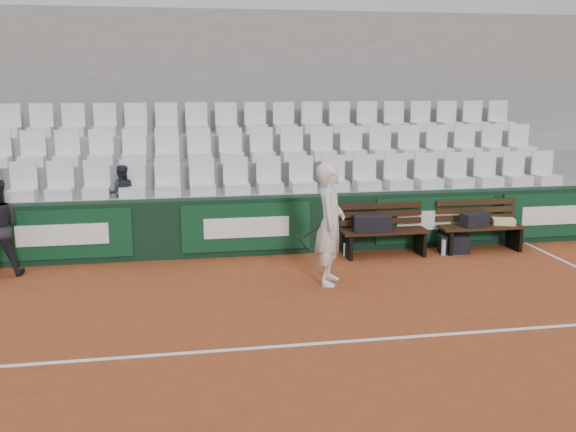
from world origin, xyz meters
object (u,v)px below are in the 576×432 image
(sports_bag_right, at_px, (475,220))
(water_bottle_near, at_px, (345,250))
(water_bottle_far, at_px, (443,248))
(spectator_c, at_px, (120,168))
(sports_bag_left, at_px, (372,224))
(tennis_player, at_px, (330,224))
(bench_left, at_px, (384,243))
(bench_right, at_px, (480,238))
(sports_bag_ground, at_px, (454,244))

(sports_bag_right, bearing_deg, water_bottle_near, 178.79)
(water_bottle_far, distance_m, spectator_c, 5.73)
(sports_bag_left, relative_size, spectator_c, 0.63)
(sports_bag_left, relative_size, tennis_player, 0.35)
(tennis_player, bearing_deg, spectator_c, 143.46)
(bench_left, relative_size, spectator_c, 1.51)
(bench_left, distance_m, spectator_c, 4.71)
(bench_right, relative_size, sports_bag_right, 2.97)
(sports_bag_ground, xyz_separation_m, spectator_c, (-5.70, 1.03, 1.34))
(sports_bag_right, height_order, spectator_c, spectator_c)
(sports_bag_right, distance_m, water_bottle_near, 2.37)
(sports_bag_ground, bearing_deg, bench_right, 4.49)
(water_bottle_near, bearing_deg, bench_left, -6.44)
(sports_bag_ground, distance_m, water_bottle_far, 0.30)
(water_bottle_far, height_order, tennis_player, tennis_player)
(sports_bag_right, distance_m, spectator_c, 6.24)
(sports_bag_left, height_order, spectator_c, spectator_c)
(sports_bag_ground, height_order, tennis_player, tennis_player)
(spectator_c, bearing_deg, water_bottle_near, 164.85)
(sports_bag_ground, height_order, water_bottle_far, sports_bag_ground)
(bench_left, relative_size, tennis_player, 0.83)
(sports_bag_ground, bearing_deg, water_bottle_far, -149.33)
(bench_right, height_order, sports_bag_right, sports_bag_right)
(water_bottle_far, relative_size, tennis_player, 0.15)
(water_bottle_far, bearing_deg, spectator_c, 167.77)
(sports_bag_ground, bearing_deg, spectator_c, 169.77)
(sports_bag_left, distance_m, water_bottle_far, 1.33)
(tennis_player, bearing_deg, water_bottle_near, 65.99)
(water_bottle_near, relative_size, water_bottle_far, 0.85)
(sports_bag_right, xyz_separation_m, water_bottle_far, (-0.64, -0.20, -0.43))
(sports_bag_right, distance_m, sports_bag_ground, 0.57)
(spectator_c, bearing_deg, bench_right, 169.79)
(bench_left, relative_size, bench_right, 1.00)
(spectator_c, bearing_deg, sports_bag_left, 164.81)
(bench_right, height_order, tennis_player, tennis_player)
(bench_right, distance_m, spectator_c, 6.42)
(bench_left, relative_size, sports_bag_left, 2.39)
(sports_bag_left, height_order, water_bottle_near, sports_bag_left)
(water_bottle_near, xyz_separation_m, tennis_player, (-0.62, -1.39, 0.79))
(bench_right, xyz_separation_m, tennis_player, (-3.08, -1.34, 0.68))
(bench_left, distance_m, water_bottle_far, 1.04)
(bench_right, height_order, water_bottle_near, bench_right)
(sports_bag_left, xyz_separation_m, sports_bag_ground, (1.50, 0.02, -0.43))
(water_bottle_near, bearing_deg, bench_right, -1.24)
(water_bottle_far, bearing_deg, sports_bag_right, 16.92)
(bench_right, relative_size, tennis_player, 0.83)
(bench_right, xyz_separation_m, sports_bag_right, (-0.13, 0.00, 0.34))
(sports_bag_ground, bearing_deg, bench_left, 179.18)
(bench_right, bearing_deg, water_bottle_far, -166.02)
(bench_left, distance_m, bench_right, 1.79)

